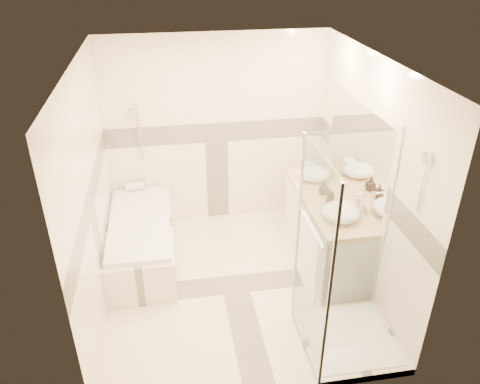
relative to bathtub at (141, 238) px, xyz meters
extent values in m
cube|color=beige|center=(1.02, -0.65, -0.31)|extent=(2.80, 3.00, 0.01)
cube|color=white|center=(1.02, -0.65, 2.20)|extent=(2.80, 3.00, 0.01)
cube|color=#F6E2C5|center=(1.02, 0.85, 0.94)|extent=(2.80, 0.01, 2.50)
cube|color=#F6E2C5|center=(1.02, -2.15, 0.94)|extent=(2.80, 0.01, 2.50)
cube|color=#F6E2C5|center=(-0.38, -0.65, 0.94)|extent=(0.01, 3.00, 2.50)
cube|color=#F6E2C5|center=(2.43, -0.65, 0.94)|extent=(0.01, 3.00, 2.50)
cube|color=white|center=(2.41, -0.35, 1.14)|extent=(0.01, 1.60, 1.00)
cylinder|color=silver|center=(0.05, 0.82, 1.04)|extent=(0.02, 0.02, 0.70)
cube|color=#F6E2C5|center=(0.00, 0.00, -0.06)|extent=(0.75, 1.70, 0.50)
cube|color=white|center=(0.00, 0.00, 0.22)|extent=(0.69, 1.60, 0.06)
ellipsoid|color=white|center=(0.00, 0.00, 0.17)|extent=(0.56, 1.40, 0.16)
cube|color=white|center=(2.15, -0.35, 0.09)|extent=(0.55, 1.60, 0.80)
cylinder|color=silver|center=(1.86, -0.75, 0.24)|extent=(0.01, 0.24, 0.01)
cylinder|color=silver|center=(1.86, 0.05, 0.24)|extent=(0.01, 0.24, 0.01)
cube|color=#EAB77C|center=(2.15, -0.35, 0.52)|extent=(0.57, 1.62, 0.05)
cube|color=#F6E2C5|center=(1.97, -1.70, -0.27)|extent=(0.90, 0.90, 0.08)
cube|color=white|center=(1.97, -1.70, -0.22)|extent=(0.80, 0.80, 0.01)
cube|color=white|center=(1.53, -1.70, 0.73)|extent=(0.01, 0.90, 2.00)
cube|color=white|center=(1.97, -1.26, 0.73)|extent=(0.90, 0.01, 2.00)
cylinder|color=silver|center=(1.52, -2.15, 0.73)|extent=(0.03, 0.03, 2.00)
cylinder|color=silver|center=(1.52, -1.25, 0.73)|extent=(0.03, 0.03, 2.00)
cylinder|color=silver|center=(2.42, -1.25, 0.73)|extent=(0.03, 0.03, 2.00)
cylinder|color=silver|center=(2.38, -1.70, 1.64)|extent=(0.03, 0.10, 0.10)
cylinder|color=silver|center=(1.49, -1.70, 1.09)|extent=(0.02, 0.60, 0.02)
cube|color=white|center=(1.49, -1.70, 0.79)|extent=(0.04, 0.48, 0.62)
ellipsoid|color=white|center=(2.13, 0.14, 0.62)|extent=(0.39, 0.39, 0.16)
ellipsoid|color=white|center=(2.13, -0.79, 0.62)|extent=(0.40, 0.40, 0.16)
cylinder|color=silver|center=(2.35, 0.14, 0.67)|extent=(0.03, 0.03, 0.26)
cylinder|color=silver|center=(2.31, 0.14, 0.78)|extent=(0.09, 0.02, 0.02)
cylinder|color=silver|center=(2.35, -0.79, 0.69)|extent=(0.03, 0.03, 0.29)
cylinder|color=silver|center=(2.30, -0.79, 0.82)|extent=(0.10, 0.03, 0.03)
imported|color=black|center=(2.13, -0.46, 0.63)|extent=(0.10, 0.10, 0.18)
imported|color=black|center=(2.13, -0.24, 0.63)|extent=(0.14, 0.14, 0.17)
cube|color=white|center=(2.13, 0.37, 0.58)|extent=(0.19, 0.28, 0.08)
cylinder|color=white|center=(-0.07, 0.76, 0.31)|extent=(0.24, 0.11, 0.11)
camera|label=1|loc=(0.40, -4.74, 3.17)|focal=35.00mm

